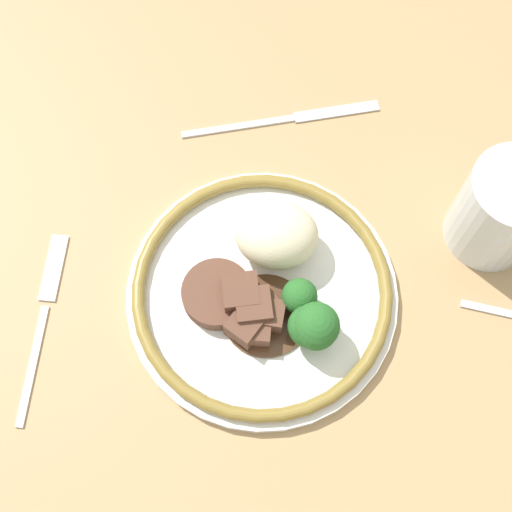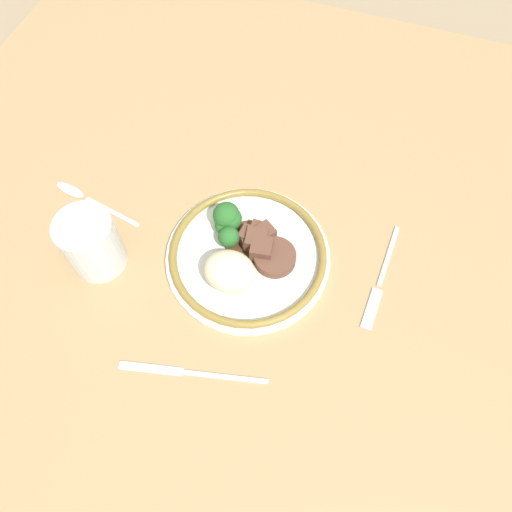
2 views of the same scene
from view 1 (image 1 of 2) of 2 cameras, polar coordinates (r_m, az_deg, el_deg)
name	(u,v)px [view 1 (image 1 of 2)]	position (r m, az deg, el deg)	size (l,w,h in m)	color
ground_plane	(311,290)	(0.70, 4.44, -2.71)	(8.00, 8.00, 0.00)	#998466
dining_table	(312,285)	(0.68, 4.53, -2.30)	(1.15, 1.28, 0.03)	tan
plate	(267,290)	(0.64, 0.92, -2.73)	(0.25, 0.25, 0.06)	white
juice_glass	(500,212)	(0.68, 18.96, 3.33)	(0.08, 0.08, 0.10)	#F4AD19
fork	(45,309)	(0.68, -16.52, -4.05)	(0.02, 0.18, 0.00)	silver
knife	(289,119)	(0.74, 2.64, 10.91)	(0.20, 0.05, 0.00)	silver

